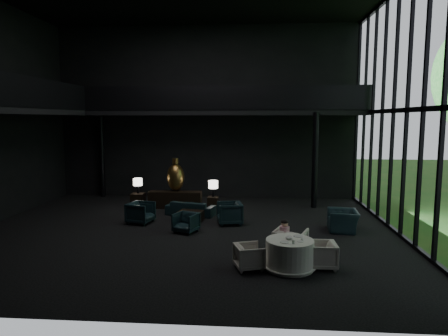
# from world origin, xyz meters

# --- Properties ---
(floor) EXTENTS (14.00, 12.00, 0.02)m
(floor) POSITION_xyz_m (0.00, 0.00, 0.00)
(floor) COLOR black
(floor) RESTS_ON ground
(wall_back) EXTENTS (14.00, 0.04, 8.00)m
(wall_back) POSITION_xyz_m (0.00, 6.00, 4.00)
(wall_back) COLOR black
(wall_back) RESTS_ON ground
(wall_front) EXTENTS (14.00, 0.04, 8.00)m
(wall_front) POSITION_xyz_m (0.00, -6.00, 4.00)
(wall_front) COLOR black
(wall_front) RESTS_ON ground
(curtain_wall) EXTENTS (0.20, 12.00, 8.00)m
(curtain_wall) POSITION_xyz_m (6.95, 0.00, 4.00)
(curtain_wall) COLOR black
(curtain_wall) RESTS_ON ground
(mezzanine_left) EXTENTS (2.00, 12.00, 0.25)m
(mezzanine_left) POSITION_xyz_m (-6.00, 0.00, 4.00)
(mezzanine_left) COLOR black
(mezzanine_left) RESTS_ON wall_left
(mezzanine_back) EXTENTS (12.00, 2.00, 0.25)m
(mezzanine_back) POSITION_xyz_m (1.00, 5.00, 4.00)
(mezzanine_back) COLOR black
(mezzanine_back) RESTS_ON wall_back
(railing_left) EXTENTS (0.06, 12.00, 1.00)m
(railing_left) POSITION_xyz_m (-5.00, 0.00, 4.60)
(railing_left) COLOR black
(railing_left) RESTS_ON mezzanine_left
(railing_back) EXTENTS (12.00, 0.06, 1.00)m
(railing_back) POSITION_xyz_m (1.00, 4.00, 4.60)
(railing_back) COLOR black
(railing_back) RESTS_ON mezzanine_back
(column_nw) EXTENTS (0.24, 0.24, 4.00)m
(column_nw) POSITION_xyz_m (-5.00, 5.70, 2.00)
(column_nw) COLOR black
(column_nw) RESTS_ON floor
(column_ne) EXTENTS (0.24, 0.24, 4.00)m
(column_ne) POSITION_xyz_m (4.80, 4.00, 2.00)
(column_ne) COLOR black
(column_ne) RESTS_ON floor
(console) EXTENTS (2.21, 0.50, 0.70)m
(console) POSITION_xyz_m (-1.03, 3.45, 0.35)
(console) COLOR black
(console) RESTS_ON floor
(bronze_urn) EXTENTS (0.74, 0.74, 1.38)m
(bronze_urn) POSITION_xyz_m (-1.03, 3.64, 1.29)
(bronze_urn) COLOR #AE8435
(bronze_urn) RESTS_ON console
(side_table_left) EXTENTS (0.54, 0.54, 0.59)m
(side_table_left) POSITION_xyz_m (-2.63, 3.50, 0.30)
(side_table_left) COLOR black
(side_table_left) RESTS_ON floor
(table_lamp_left) EXTENTS (0.38, 0.38, 0.64)m
(table_lamp_left) POSITION_xyz_m (-2.63, 3.53, 1.05)
(table_lamp_left) COLOR black
(table_lamp_left) RESTS_ON side_table_left
(side_table_right) EXTENTS (0.45, 0.45, 0.50)m
(side_table_right) POSITION_xyz_m (0.57, 3.48, 0.25)
(side_table_right) COLOR black
(side_table_right) RESTS_ON floor
(table_lamp_right) EXTENTS (0.40, 0.40, 0.67)m
(table_lamp_right) POSITION_xyz_m (0.57, 3.55, 0.98)
(table_lamp_right) COLOR black
(table_lamp_right) RESTS_ON side_table_right
(sofa) EXTENTS (1.77, 0.87, 0.66)m
(sofa) POSITION_xyz_m (-0.18, 2.30, 0.33)
(sofa) COLOR #0E2532
(sofa) RESTS_ON floor
(lounge_armchair_west) EXTENTS (1.00, 1.05, 0.90)m
(lounge_armchair_west) POSITION_xyz_m (-1.78, 0.95, 0.45)
(lounge_armchair_west) COLOR black
(lounge_armchair_west) RESTS_ON floor
(lounge_armchair_east) EXTENTS (1.04, 1.09, 0.96)m
(lounge_armchair_east) POSITION_xyz_m (1.41, 1.07, 0.48)
(lounge_armchair_east) COLOR black
(lounge_armchair_east) RESTS_ON floor
(lounge_armchair_south) EXTENTS (0.83, 0.81, 0.67)m
(lounge_armchair_south) POSITION_xyz_m (0.04, -0.08, 0.34)
(lounge_armchair_south) COLOR black
(lounge_armchair_south) RESTS_ON floor
(window_armchair) EXTENTS (0.78, 1.13, 0.94)m
(window_armchair) POSITION_xyz_m (5.25, 0.48, 0.47)
(window_armchair) COLOR #0D2C34
(window_armchair) RESTS_ON floor
(coffee_table) EXTENTS (0.99, 0.99, 0.38)m
(coffee_table) POSITION_xyz_m (-0.05, 1.24, 0.19)
(coffee_table) COLOR black
(coffee_table) RESTS_ON floor
(dining_table) EXTENTS (1.35, 1.35, 0.75)m
(dining_table) POSITION_xyz_m (3.17, -3.08, 0.33)
(dining_table) COLOR white
(dining_table) RESTS_ON floor
(dining_chair_north) EXTENTS (1.12, 1.08, 0.91)m
(dining_chair_north) POSITION_xyz_m (3.27, -2.14, 0.45)
(dining_chair_north) COLOR silver
(dining_chair_north) RESTS_ON floor
(dining_chair_east) EXTENTS (0.63, 0.67, 0.69)m
(dining_chair_east) POSITION_xyz_m (3.98, -2.95, 0.35)
(dining_chair_east) COLOR beige
(dining_chair_east) RESTS_ON floor
(dining_chair_west) EXTENTS (0.71, 0.74, 0.61)m
(dining_chair_west) POSITION_xyz_m (2.17, -3.15, 0.31)
(dining_chair_west) COLOR #ACABA8
(dining_chair_west) RESTS_ON floor
(child) EXTENTS (0.27, 0.27, 0.58)m
(child) POSITION_xyz_m (3.10, -2.18, 0.74)
(child) COLOR #F3AAC5
(child) RESTS_ON dining_chair_north
(plate_a) EXTENTS (0.24, 0.24, 0.01)m
(plate_a) POSITION_xyz_m (3.02, -3.31, 0.76)
(plate_a) COLOR white
(plate_a) RESTS_ON dining_table
(plate_b) EXTENTS (0.25, 0.25, 0.02)m
(plate_b) POSITION_xyz_m (3.41, -2.78, 0.76)
(plate_b) COLOR white
(plate_b) RESTS_ON dining_table
(saucer) EXTENTS (0.19, 0.19, 0.01)m
(saucer) POSITION_xyz_m (3.41, -3.23, 0.76)
(saucer) COLOR white
(saucer) RESTS_ON dining_table
(coffee_cup) EXTENTS (0.10, 0.10, 0.06)m
(coffee_cup) POSITION_xyz_m (3.47, -3.11, 0.79)
(coffee_cup) COLOR white
(coffee_cup) RESTS_ON saucer
(cereal_bowl) EXTENTS (0.17, 0.17, 0.09)m
(cereal_bowl) POSITION_xyz_m (3.15, -3.06, 0.79)
(cereal_bowl) COLOR white
(cereal_bowl) RESTS_ON dining_table
(cream_pot) EXTENTS (0.07, 0.07, 0.08)m
(cream_pot) POSITION_xyz_m (3.22, -3.41, 0.79)
(cream_pot) COLOR #99999E
(cream_pot) RESTS_ON dining_table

